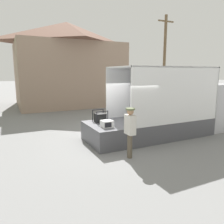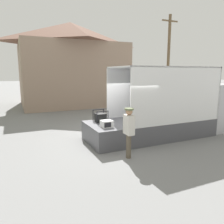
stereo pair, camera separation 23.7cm
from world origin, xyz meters
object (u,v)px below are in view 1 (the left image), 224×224
(portable_generator, at_px, (101,117))
(box_truck, at_px, (186,112))
(microwave, at_px, (107,124))
(utility_pole, at_px, (164,58))
(worker_person, at_px, (130,127))

(portable_generator, bearing_deg, box_truck, -6.67)
(box_truck, relative_size, microwave, 15.12)
(microwave, xyz_separation_m, portable_generator, (0.14, 0.98, 0.06))
(portable_generator, bearing_deg, utility_pole, 40.04)
(box_truck, height_order, microwave, box_truck)
(portable_generator, xyz_separation_m, worker_person, (0.11, -2.38, 0.08))
(microwave, xyz_separation_m, utility_pole, (10.96, 10.08, 3.45))
(box_truck, xyz_separation_m, worker_person, (-4.41, -1.85, 0.11))
(box_truck, xyz_separation_m, microwave, (-4.66, -0.46, -0.03))
(box_truck, xyz_separation_m, utility_pole, (6.30, 9.62, 3.42))
(microwave, height_order, utility_pole, utility_pole)
(box_truck, relative_size, portable_generator, 12.19)
(worker_person, relative_size, utility_pole, 0.21)
(box_truck, relative_size, utility_pole, 0.79)
(box_truck, distance_m, utility_pole, 12.00)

